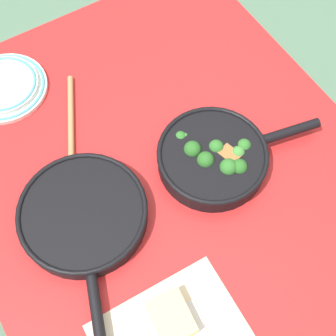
# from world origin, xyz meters

# --- Properties ---
(ground_plane) EXTENTS (14.00, 14.00, 0.00)m
(ground_plane) POSITION_xyz_m (0.00, 0.00, 0.00)
(ground_plane) COLOR #51755B
(dining_table_red) EXTENTS (1.18, 0.94, 0.74)m
(dining_table_red) POSITION_xyz_m (0.00, 0.00, 0.66)
(dining_table_red) COLOR red
(dining_table_red) RESTS_ON ground_plane
(skillet_broccoli) EXTENTS (0.26, 0.40, 0.07)m
(skillet_broccoli) POSITION_xyz_m (-0.04, -0.10, 0.77)
(skillet_broccoli) COLOR black
(skillet_broccoli) RESTS_ON dining_table_red
(skillet_eggs) EXTENTS (0.41, 0.29, 0.05)m
(skillet_eggs) POSITION_xyz_m (0.00, 0.22, 0.77)
(skillet_eggs) COLOR black
(skillet_eggs) RESTS_ON dining_table_red
(wooden_spoon) EXTENTS (0.36, 0.19, 0.02)m
(wooden_spoon) POSITION_xyz_m (0.15, 0.18, 0.75)
(wooden_spoon) COLOR #A87A4C
(wooden_spoon) RESTS_ON dining_table_red
(cheese_block) EXTENTS (0.10, 0.08, 0.04)m
(cheese_block) POSITION_xyz_m (-0.29, 0.17, 0.76)
(cheese_block) COLOR #EFD67A
(cheese_block) RESTS_ON dining_table_red
(dinner_plate_stack) EXTENTS (0.22, 0.22, 0.03)m
(dinner_plate_stack) POSITION_xyz_m (0.43, 0.24, 0.76)
(dinner_plate_stack) COLOR silver
(dinner_plate_stack) RESTS_ON dining_table_red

